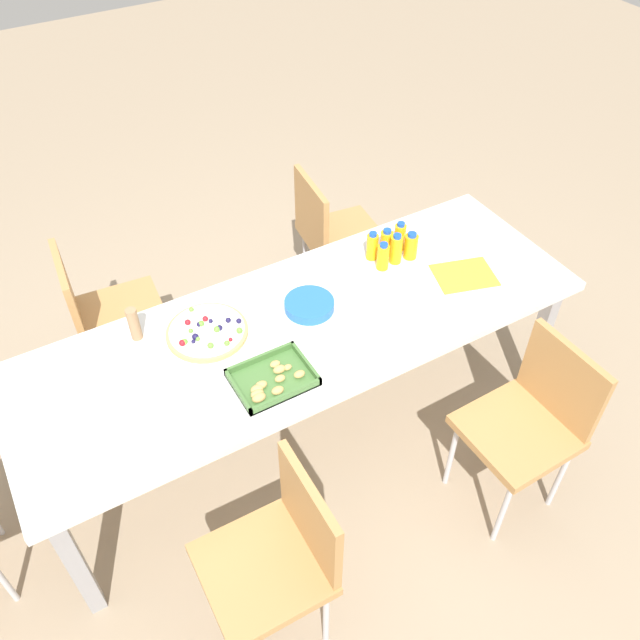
% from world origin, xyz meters
% --- Properties ---
extents(ground_plane, '(12.00, 12.00, 0.00)m').
position_xyz_m(ground_plane, '(0.00, 0.00, 0.00)').
color(ground_plane, gray).
extents(party_table, '(2.38, 0.80, 0.72)m').
position_xyz_m(party_table, '(0.00, 0.00, 0.66)').
color(party_table, silver).
rests_on(party_table, ground_plane).
extents(chair_far_left, '(0.41, 0.41, 0.83)m').
position_xyz_m(chair_far_left, '(-0.64, 0.72, 0.50)').
color(chair_far_left, '#B7844C').
rests_on(chair_far_left, ground_plane).
extents(chair_far_right, '(0.41, 0.41, 0.83)m').
position_xyz_m(chair_far_right, '(0.49, 0.72, 0.50)').
color(chair_far_right, '#B7844C').
rests_on(chair_far_right, ground_plane).
extents(chair_near_right, '(0.43, 0.43, 0.83)m').
position_xyz_m(chair_near_right, '(0.65, -0.74, 0.50)').
color(chair_near_right, '#B7844C').
rests_on(chair_near_right, ground_plane).
extents(chair_near_left, '(0.44, 0.44, 0.83)m').
position_xyz_m(chair_near_left, '(-0.58, -0.73, 0.50)').
color(chair_near_left, '#B7844C').
rests_on(chair_near_left, ground_plane).
extents(juice_bottle_0, '(0.05, 0.05, 0.14)m').
position_xyz_m(juice_bottle_0, '(-0.63, -0.21, 0.79)').
color(juice_bottle_0, '#FAAE14').
rests_on(juice_bottle_0, party_table).
extents(juice_bottle_1, '(0.06, 0.06, 0.13)m').
position_xyz_m(juice_bottle_1, '(-0.55, -0.21, 0.78)').
color(juice_bottle_1, '#F9AC14').
rests_on(juice_bottle_1, party_table).
extents(juice_bottle_2, '(0.05, 0.05, 0.14)m').
position_xyz_m(juice_bottle_2, '(-0.48, -0.22, 0.79)').
color(juice_bottle_2, '#F9AD14').
rests_on(juice_bottle_2, party_table).
extents(juice_bottle_3, '(0.06, 0.06, 0.13)m').
position_xyz_m(juice_bottle_3, '(-0.63, -0.13, 0.78)').
color(juice_bottle_3, '#FAAE14').
rests_on(juice_bottle_3, party_table).
extents(juice_bottle_4, '(0.05, 0.05, 0.15)m').
position_xyz_m(juice_bottle_4, '(-0.56, -0.14, 0.79)').
color(juice_bottle_4, '#F9AC14').
rests_on(juice_bottle_4, party_table).
extents(juice_bottle_5, '(0.05, 0.05, 0.14)m').
position_xyz_m(juice_bottle_5, '(-0.48, -0.13, 0.79)').
color(juice_bottle_5, '#FAAE14').
rests_on(juice_bottle_5, party_table).
extents(fruit_pizza, '(0.33, 0.33, 0.05)m').
position_xyz_m(fruit_pizza, '(0.36, -0.14, 0.74)').
color(fruit_pizza, tan).
rests_on(fruit_pizza, party_table).
extents(snack_tray, '(0.30, 0.23, 0.04)m').
position_xyz_m(snack_tray, '(0.25, 0.22, 0.74)').
color(snack_tray, '#477238').
rests_on(snack_tray, party_table).
extents(plate_stack, '(0.21, 0.21, 0.04)m').
position_xyz_m(plate_stack, '(-0.07, -0.06, 0.74)').
color(plate_stack, blue).
rests_on(plate_stack, party_table).
extents(napkin_stack, '(0.15, 0.15, 0.01)m').
position_xyz_m(napkin_stack, '(0.80, -0.17, 0.73)').
color(napkin_stack, white).
rests_on(napkin_stack, party_table).
extents(cardboard_tube, '(0.04, 0.04, 0.15)m').
position_xyz_m(cardboard_tube, '(0.61, -0.26, 0.80)').
color(cardboard_tube, '#9E7A56').
rests_on(cardboard_tube, party_table).
extents(paper_folder, '(0.31, 0.27, 0.01)m').
position_xyz_m(paper_folder, '(-0.76, 0.09, 0.73)').
color(paper_folder, yellow).
rests_on(paper_folder, party_table).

